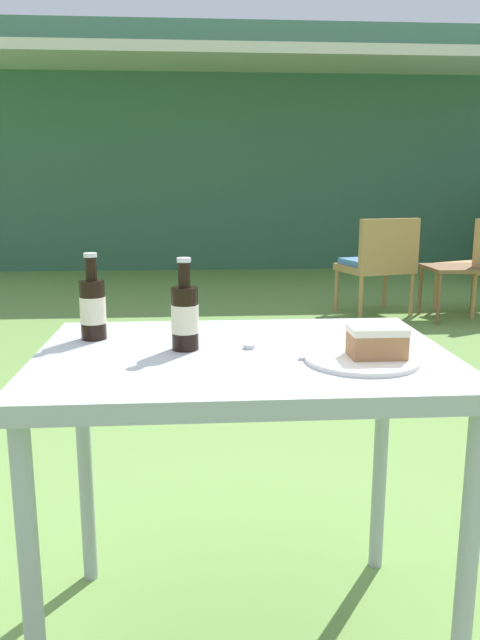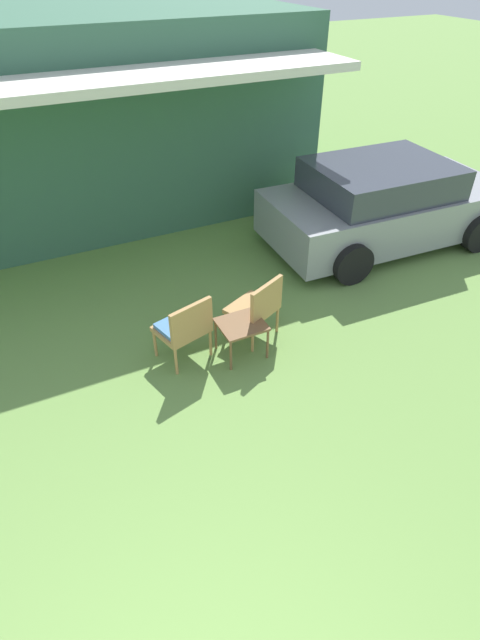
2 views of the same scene
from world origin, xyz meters
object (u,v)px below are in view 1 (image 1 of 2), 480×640
Objects in this scene: patio_table at (243,385)px; cola_bottle_near at (185,316)px; cola_bottle_far at (93,307)px; garden_side_table at (458,272)px; wicker_chair_cushioned at (379,261)px; cake_on_plate at (369,350)px.

patio_table is 0.21m from cola_bottle_near.
patio_table is 0.41m from cola_bottle_far.
cola_bottle_near is at bearing -27.49° from cola_bottle_far.
patio_table is at bearing -119.51° from garden_side_table.
cake_on_plate is (-1.22, -4.04, 0.30)m from wicker_chair_cushioned.
cola_bottle_near is at bearing 51.99° from wicker_chair_cushioned.
patio_table is at bearing -10.79° from cola_bottle_near.
wicker_chair_cushioned is 0.92× the size of patio_table.
wicker_chair_cushioned is 3.50× the size of cake_on_plate.
wicker_chair_cushioned is at bearing 69.38° from patio_table.
wicker_chair_cushioned is 1.60× the size of garden_side_table.
wicker_chair_cushioned is 4.24m from cola_bottle_near.
cake_on_plate is (-1.85, -3.83, 0.38)m from garden_side_table.
wicker_chair_cushioned is 4.06× the size of cola_bottle_near.
cola_bottle_far is at bearing 152.51° from cola_bottle_near.
wicker_chair_cushioned is at bearing 64.21° from cola_bottle_far.
garden_side_table is 4.38m from cola_bottle_far.
garden_side_table is at bearing 146.32° from wicker_chair_cushioned.
cola_bottle_far reaches higher than cake_on_plate.
cola_bottle_far is at bearing 48.59° from wicker_chair_cushioned.
cola_bottle_far is (-1.83, -3.80, 0.35)m from wicker_chair_cushioned.
cola_bottle_near is (-0.39, 0.13, 0.05)m from cake_on_plate.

